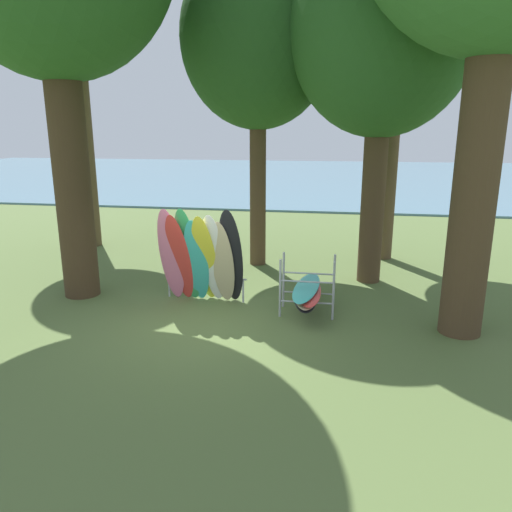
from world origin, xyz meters
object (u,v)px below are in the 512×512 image
tree_mid_behind (383,28)px  board_storage_rack (307,291)px  tree_far_right_back (72,15)px  leaning_board_pile (201,259)px  tree_deep_back (258,39)px  tree_far_left_back (399,30)px

tree_mid_behind → board_storage_rack: bearing=-118.9°
tree_far_right_back → leaning_board_pile: tree_far_right_back is taller
leaning_board_pile → board_storage_rack: bearing=-3.8°
tree_mid_behind → tree_deep_back: (-3.11, 1.11, 0.04)m
tree_mid_behind → tree_far_right_back: tree_far_right_back is taller
tree_far_left_back → tree_deep_back: tree_far_left_back is taller
tree_far_right_back → board_storage_rack: 11.33m
tree_deep_back → leaning_board_pile: bearing=-101.1°
tree_far_left_back → tree_far_right_back: 9.67m
tree_far_left_back → board_storage_rack: 8.02m
tree_mid_behind → board_storage_rack: (-1.43, -2.59, -5.58)m
tree_far_right_back → tree_far_left_back: bearing=-0.3°
board_storage_rack → leaning_board_pile: bearing=176.2°
tree_deep_back → board_storage_rack: tree_deep_back is taller
leaning_board_pile → board_storage_rack: (2.38, -0.16, -0.56)m
tree_far_right_back → leaning_board_pile: size_ratio=4.20×
tree_far_right_back → tree_deep_back: bearing=-12.8°
tree_far_right_back → tree_deep_back: (5.95, -1.35, -1.06)m
tree_far_right_back → tree_deep_back: size_ratio=1.11×
tree_deep_back → board_storage_rack: size_ratio=3.99×
tree_deep_back → leaning_board_pile: (-0.69, -3.54, -5.06)m
tree_deep_back → board_storage_rack: bearing=-65.5°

